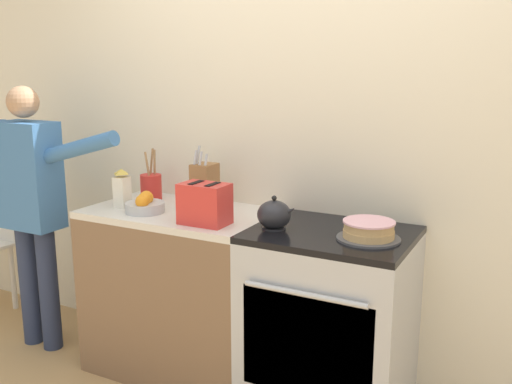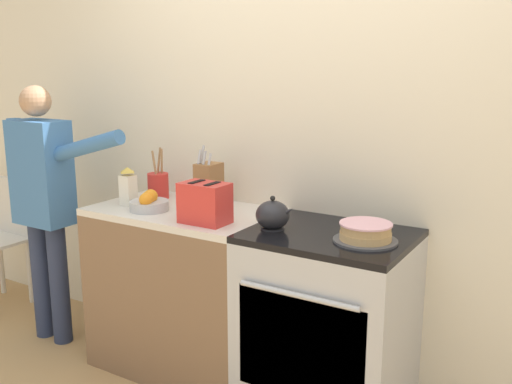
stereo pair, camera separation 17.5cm
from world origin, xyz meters
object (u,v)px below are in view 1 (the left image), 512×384
Objects in this scene: layer_cake at (369,231)px; milk_carton at (122,189)px; fruit_bowl at (145,205)px; utensil_crock at (151,186)px; knife_block at (205,186)px; stove_range at (329,323)px; person_baker at (32,197)px; toaster at (205,204)px; tea_kettle at (274,215)px.

layer_cake is 1.33× the size of milk_carton.
fruit_bowl is 0.18m from milk_carton.
milk_carton is at bearing -96.60° from utensil_crock.
layer_cake is at bearing 3.79° from fruit_bowl.
knife_block reaches higher than milk_carton.
stove_range is at bearing 167.47° from layer_cake.
knife_block is at bearing -3.37° from utensil_crock.
person_baker is (-0.61, -0.29, -0.07)m from utensil_crock.
milk_carton is at bearing 172.83° from toaster.
utensil_crock is 1.18× the size of toaster.
knife_block is 1.35× the size of toaster.
tea_kettle is (-0.25, -0.08, 0.51)m from stove_range.
layer_cake is at bearing 4.95° from tea_kettle.
fruit_bowl is at bearing -134.82° from knife_block.
fruit_bowl is at bearing -10.51° from milk_carton.
stove_range is at bearing 17.35° from tea_kettle.
knife_block is at bearing 45.18° from fruit_bowl.
person_baker reaches higher than layer_cake.
knife_block is 1.02m from person_baker.
person_baker is (-1.72, -0.17, 0.45)m from stove_range.
tea_kettle reaches higher than fruit_bowl.
utensil_crock is (-1.30, 0.17, 0.04)m from layer_cake.
milk_carton reaches higher than fruit_bowl.
utensil_crock is (-0.37, 0.02, -0.04)m from knife_block.
person_baker reaches higher than utensil_crock.
person_baker reaches higher than tea_kettle.
milk_carton is 0.14× the size of person_baker.
stove_range is 0.59× the size of person_baker.
stove_range is 1.09m from fruit_bowl.
person_baker is at bearing -164.43° from knife_block.
stove_range is at bearing 15.02° from toaster.
layer_cake is at bearing -8.96° from knife_block.
stove_range is 0.81m from toaster.
person_baker is (-0.59, -0.08, -0.09)m from milk_carton.
milk_carton is at bearing -178.09° from layer_cake.
person_baker is (-1.47, -0.09, -0.06)m from tea_kettle.
toaster is (0.39, -0.04, 0.06)m from fruit_bowl.
knife_block reaches higher than fruit_bowl.
milk_carton is at bearing 169.49° from fruit_bowl.
milk_carton is (-1.14, -0.08, 0.55)m from stove_range.
person_baker is at bearing -174.46° from stove_range.
knife_block reaches higher than toaster.
milk_carton is (-0.56, 0.07, 0.00)m from toaster.
stove_range is 3.25× the size of layer_cake.
layer_cake is 0.18× the size of person_baker.
toaster is at bearing -57.40° from knife_block.
utensil_crock is at bearing 172.62° from layer_cake.
knife_block is 1.15× the size of utensil_crock.
stove_range is 4.32× the size of milk_carton.
toaster reaches higher than stove_range.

